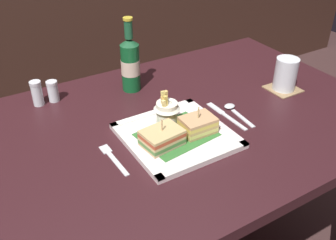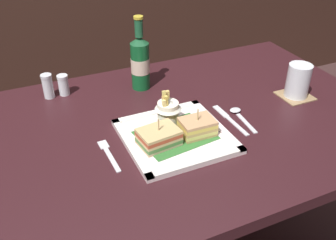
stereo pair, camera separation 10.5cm
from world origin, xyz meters
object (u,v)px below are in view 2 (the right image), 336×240
(beer_bottle, at_px, (140,62))
(pepper_shaker, at_px, (64,86))
(fries_cup, at_px, (168,109))
(knife, at_px, (229,118))
(water_glass, at_px, (298,83))
(salt_shaker, at_px, (48,88))
(sandwich_half_right, at_px, (197,127))
(spoon, at_px, (238,114))
(square_plate, at_px, (175,136))
(sandwich_half_left, at_px, (159,137))
(dining_table, at_px, (161,158))
(fork, at_px, (108,154))

(beer_bottle, relative_size, pepper_shaker, 3.59)
(fries_cup, bearing_deg, knife, -11.18)
(water_glass, xyz_separation_m, salt_shaker, (-0.73, 0.32, -0.01))
(sandwich_half_right, bearing_deg, knife, 17.99)
(knife, height_order, pepper_shaker, pepper_shaker)
(sandwich_half_right, xyz_separation_m, spoon, (0.17, 0.05, -0.03))
(water_glass, xyz_separation_m, pepper_shaker, (-0.68, 0.32, -0.02))
(beer_bottle, bearing_deg, sandwich_half_right, -83.97)
(square_plate, relative_size, water_glass, 2.57)
(sandwich_half_right, relative_size, pepper_shaker, 1.36)
(sandwich_half_right, height_order, pepper_shaker, sandwich_half_right)
(square_plate, bearing_deg, salt_shaker, 126.12)
(sandwich_half_left, relative_size, pepper_shaker, 1.62)
(salt_shaker, distance_m, pepper_shaker, 0.05)
(fries_cup, distance_m, spoon, 0.23)
(fries_cup, relative_size, knife, 0.61)
(dining_table, distance_m, beer_bottle, 0.33)
(dining_table, distance_m, knife, 0.24)
(dining_table, bearing_deg, fork, -159.84)
(square_plate, height_order, water_glass, water_glass)
(water_glass, relative_size, spoon, 0.79)
(dining_table, bearing_deg, water_glass, -2.64)
(beer_bottle, distance_m, pepper_shaker, 0.26)
(square_plate, relative_size, sandwich_half_left, 2.51)
(square_plate, distance_m, beer_bottle, 0.33)
(sandwich_half_left, bearing_deg, square_plate, 17.53)
(sandwich_half_right, height_order, salt_shaker, sandwich_half_right)
(water_glass, bearing_deg, beer_bottle, 148.56)
(beer_bottle, xyz_separation_m, water_glass, (0.44, -0.27, -0.05))
(sandwich_half_right, relative_size, salt_shaker, 1.16)
(square_plate, relative_size, salt_shaker, 3.44)
(knife, bearing_deg, fries_cup, 168.82)
(sandwich_half_right, xyz_separation_m, pepper_shaker, (-0.28, 0.39, -0.00))
(dining_table, xyz_separation_m, knife, (0.20, -0.05, 0.12))
(fork, relative_size, salt_shaker, 1.76)
(dining_table, bearing_deg, beer_bottle, 82.41)
(beer_bottle, xyz_separation_m, salt_shaker, (-0.30, 0.06, -0.06))
(salt_shaker, bearing_deg, square_plate, -53.88)
(sandwich_half_left, bearing_deg, knife, 9.82)
(salt_shaker, height_order, pepper_shaker, salt_shaker)
(fries_cup, xyz_separation_m, pepper_shaker, (-0.23, 0.32, -0.03))
(square_plate, xyz_separation_m, salt_shaker, (-0.27, 0.38, 0.03))
(sandwich_half_left, xyz_separation_m, fork, (-0.13, 0.03, -0.03))
(dining_table, xyz_separation_m, sandwich_half_left, (-0.05, -0.09, 0.15))
(sandwich_half_right, bearing_deg, fries_cup, 123.81)
(sandwich_half_right, height_order, fries_cup, fries_cup)
(sandwich_half_right, distance_m, fries_cup, 0.10)
(fork, bearing_deg, pepper_shaker, 95.82)
(fork, bearing_deg, beer_bottle, 55.91)
(sandwich_half_left, xyz_separation_m, pepper_shaker, (-0.17, 0.39, -0.00))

